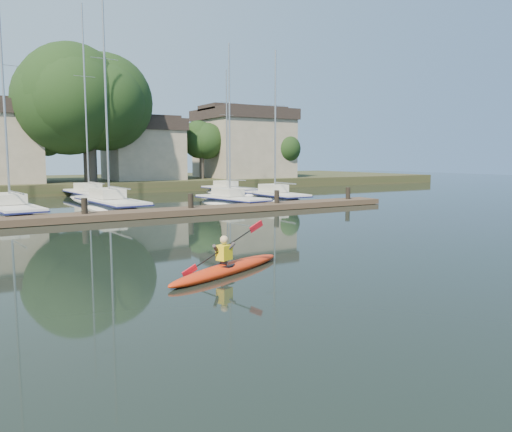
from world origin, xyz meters
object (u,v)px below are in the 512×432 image
sailboat_2 (111,212)px  sailboat_3 (232,207)px  kayak (227,267)px  sailboat_6 (90,202)px  sailboat_1 (12,219)px  dock (141,214)px  sailboat_7 (228,195)px  sailboat_4 (276,204)px

sailboat_2 → sailboat_3: size_ratio=1.33×
kayak → sailboat_6: sailboat_6 is taller
sailboat_1 → sailboat_2: size_ratio=0.90×
kayak → dock: bearing=57.3°
kayak → dock: size_ratio=0.14×
sailboat_7 → sailboat_3: bearing=-124.2°
sailboat_1 → sailboat_3: sailboat_1 is taller
sailboat_2 → sailboat_3: sailboat_2 is taller
sailboat_2 → sailboat_3: bearing=-14.8°
kayak → sailboat_2: size_ratio=0.29×
sailboat_1 → sailboat_7: 20.90m
sailboat_3 → sailboat_4: (4.28, 0.87, -0.02)m
sailboat_2 → sailboat_1: bearing=-178.0°
kayak → sailboat_7: sailboat_7 is taller
sailboat_2 → sailboat_6: sailboat_6 is taller
sailboat_3 → sailboat_7: (4.90, 9.89, -0.00)m
sailboat_1 → sailboat_7: (18.74, 9.25, 0.01)m
sailboat_3 → sailboat_4: 4.37m
kayak → sailboat_1: sailboat_1 is taller
sailboat_6 → sailboat_7: 12.34m
kayak → sailboat_1: 19.22m
dock → sailboat_2: size_ratio=2.10×
dock → sailboat_2: sailboat_2 is taller
sailboat_6 → sailboat_1: bearing=-128.8°
sailboat_7 → kayak: bearing=-125.4°
kayak → sailboat_7: bearing=37.8°
dock → sailboat_6: sailboat_6 is taller
dock → sailboat_4: 12.90m
sailboat_3 → sailboat_6: size_ratio=0.75×
sailboat_1 → sailboat_4: (18.12, 0.23, -0.01)m
sailboat_1 → dock: bearing=-43.4°
sailboat_6 → sailboat_4: bearing=-41.9°
sailboat_6 → sailboat_7: (12.34, -0.02, 0.01)m
kayak → sailboat_3: size_ratio=0.38×
kayak → dock: (2.04, 14.33, 0.02)m
sailboat_4 → dock: bearing=-159.2°
sailboat_1 → sailboat_2: sailboat_2 is taller
sailboat_1 → sailboat_6: sailboat_6 is taller
sailboat_4 → sailboat_6: bearing=141.9°
dock → sailboat_4: sailboat_4 is taller
sailboat_1 → sailboat_3: size_ratio=1.19×
dock → sailboat_1: 7.57m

